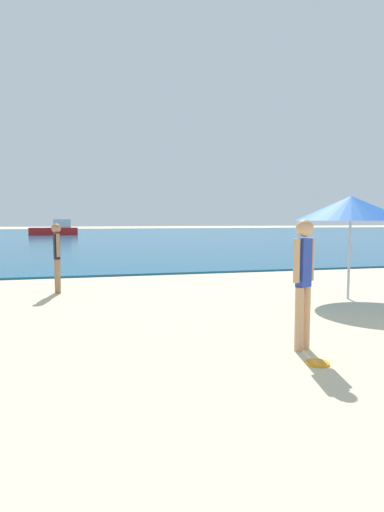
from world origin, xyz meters
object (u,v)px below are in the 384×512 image
object	(u,v)px
person_standing	(303,276)
frisbee	(318,363)
person_distant	(57,254)
beach_umbrella	(351,208)
boat_far	(55,230)

from	to	relation	value
person_standing	frisbee	world-z (taller)	person_standing
person_standing	person_distant	xyz separation A→B (m)	(-3.15, 4.82, -0.05)
beach_umbrella	boat_far	bearing A→B (deg)	102.82
person_distant	boat_far	bearing A→B (deg)	-12.55
person_distant	boat_far	size ratio (longest dim) A/B	0.33
person_standing	person_distant	world-z (taller)	person_standing
person_standing	frisbee	xyz separation A→B (m)	(-0.08, -0.50, -0.89)
boat_far	beach_umbrella	world-z (taller)	beach_umbrella
frisbee	beach_umbrella	distance (m)	4.54
frisbee	beach_umbrella	bearing A→B (deg)	51.33
boat_far	beach_umbrella	distance (m)	36.71
person_standing	boat_far	bearing A→B (deg)	-107.85
beach_umbrella	person_distant	bearing A→B (deg)	160.02
person_distant	beach_umbrella	distance (m)	6.11
frisbee	person_distant	size ratio (longest dim) A/B	0.17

